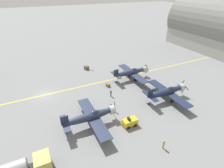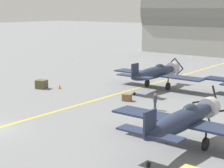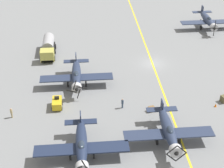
{
  "view_description": "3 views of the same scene",
  "coord_description": "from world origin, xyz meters",
  "px_view_note": "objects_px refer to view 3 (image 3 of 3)",
  "views": [
    {
      "loc": [
        36.88,
        -0.68,
        21.94
      ],
      "look_at": [
        6.94,
        13.88,
        3.01
      ],
      "focal_mm": 28.0,
      "sensor_mm": 36.0,
      "label": 1
    },
    {
      "loc": [
        25.76,
        -16.56,
        9.66
      ],
      "look_at": [
        3.64,
        11.2,
        2.49
      ],
      "focal_mm": 60.0,
      "sensor_mm": 36.0,
      "label": 2
    },
    {
      "loc": [
        12.88,
        59.95,
        33.45
      ],
      "look_at": [
        8.41,
        9.85,
        2.1
      ],
      "focal_mm": 60.0,
      "sensor_mm": 36.0,
      "label": 3
    }
  ],
  "objects_px": {
    "airplane_mid_right": "(76,75)",
    "ground_crew_inspecting": "(122,103)",
    "fuel_tanker": "(48,48)",
    "traffic_cone": "(216,105)",
    "airplane_far_right": "(81,145)",
    "supply_crate_mid_lane": "(152,109)",
    "airplane_far_center": "(168,130)",
    "tow_tractor": "(57,103)",
    "ground_crew_walking": "(11,113)",
    "airplane_near_left": "(208,20)"
  },
  "relations": [
    {
      "from": "ground_crew_inspecting",
      "to": "airplane_mid_right",
      "type": "bearing_deg",
      "value": -46.08
    },
    {
      "from": "fuel_tanker",
      "to": "tow_tractor",
      "type": "bearing_deg",
      "value": 97.28
    },
    {
      "from": "fuel_tanker",
      "to": "airplane_far_center",
      "type": "bearing_deg",
      "value": 122.54
    },
    {
      "from": "tow_tractor",
      "to": "ground_crew_walking",
      "type": "bearing_deg",
      "value": 16.83
    },
    {
      "from": "ground_crew_inspecting",
      "to": "airplane_far_right",
      "type": "bearing_deg",
      "value": 58.29
    },
    {
      "from": "airplane_near_left",
      "to": "supply_crate_mid_lane",
      "type": "xyz_separation_m",
      "value": [
        17.75,
        29.54,
        -1.63
      ]
    },
    {
      "from": "airplane_near_left",
      "to": "supply_crate_mid_lane",
      "type": "bearing_deg",
      "value": 64.03
    },
    {
      "from": "airplane_far_right",
      "to": "ground_crew_inspecting",
      "type": "xyz_separation_m",
      "value": [
        -6.39,
        -10.34,
        -1.12
      ]
    },
    {
      "from": "traffic_cone",
      "to": "tow_tractor",
      "type": "bearing_deg",
      "value": -4.71
    },
    {
      "from": "airplane_far_center",
      "to": "supply_crate_mid_lane",
      "type": "xyz_separation_m",
      "value": [
        0.88,
        -7.19,
        -1.63
      ]
    },
    {
      "from": "fuel_tanker",
      "to": "supply_crate_mid_lane",
      "type": "xyz_separation_m",
      "value": [
        -16.51,
        20.06,
        -1.13
      ]
    },
    {
      "from": "airplane_far_center",
      "to": "fuel_tanker",
      "type": "xyz_separation_m",
      "value": [
        17.39,
        -27.25,
        -0.5
      ]
    },
    {
      "from": "airplane_far_center",
      "to": "traffic_cone",
      "type": "bearing_deg",
      "value": -123.94
    },
    {
      "from": "airplane_far_center",
      "to": "traffic_cone",
      "type": "relative_size",
      "value": 21.82
    },
    {
      "from": "airplane_near_left",
      "to": "ground_crew_walking",
      "type": "distance_m",
      "value": 48.43
    },
    {
      "from": "ground_crew_inspecting",
      "to": "traffic_cone",
      "type": "bearing_deg",
      "value": 176.06
    },
    {
      "from": "airplane_far_center",
      "to": "supply_crate_mid_lane",
      "type": "bearing_deg",
      "value": -66.08
    },
    {
      "from": "ground_crew_walking",
      "to": "airplane_far_right",
      "type": "bearing_deg",
      "value": 137.27
    },
    {
      "from": "airplane_mid_right",
      "to": "traffic_cone",
      "type": "bearing_deg",
      "value": 168.51
    },
    {
      "from": "tow_tractor",
      "to": "supply_crate_mid_lane",
      "type": "xyz_separation_m",
      "value": [
        -14.23,
        2.26,
        -0.41
      ]
    },
    {
      "from": "airplane_far_right",
      "to": "traffic_cone",
      "type": "relative_size",
      "value": 21.82
    },
    {
      "from": "tow_tractor",
      "to": "airplane_far_right",
      "type": "bearing_deg",
      "value": 107.4
    },
    {
      "from": "airplane_mid_right",
      "to": "airplane_near_left",
      "type": "bearing_deg",
      "value": -134.33
    },
    {
      "from": "airplane_mid_right",
      "to": "airplane_near_left",
      "type": "height_order",
      "value": "airplane_near_left"
    },
    {
      "from": "fuel_tanker",
      "to": "ground_crew_walking",
      "type": "bearing_deg",
      "value": 77.73
    },
    {
      "from": "airplane_near_left",
      "to": "traffic_cone",
      "type": "relative_size",
      "value": 21.82
    },
    {
      "from": "ground_crew_inspecting",
      "to": "supply_crate_mid_lane",
      "type": "relative_size",
      "value": 1.81
    },
    {
      "from": "fuel_tanker",
      "to": "ground_crew_walking",
      "type": "distance_m",
      "value": 20.26
    },
    {
      "from": "airplane_mid_right",
      "to": "ground_crew_inspecting",
      "type": "bearing_deg",
      "value": 143.4
    },
    {
      "from": "traffic_cone",
      "to": "airplane_far_center",
      "type": "bearing_deg",
      "value": 39.11
    },
    {
      "from": "airplane_mid_right",
      "to": "airplane_far_right",
      "type": "relative_size",
      "value": 1.0
    },
    {
      "from": "airplane_far_center",
      "to": "supply_crate_mid_lane",
      "type": "relative_size",
      "value": 13.26
    },
    {
      "from": "airplane_far_right",
      "to": "tow_tractor",
      "type": "height_order",
      "value": "airplane_far_right"
    },
    {
      "from": "ground_crew_walking",
      "to": "traffic_cone",
      "type": "height_order",
      "value": "ground_crew_walking"
    },
    {
      "from": "airplane_mid_right",
      "to": "traffic_cone",
      "type": "height_order",
      "value": "airplane_mid_right"
    },
    {
      "from": "ground_crew_walking",
      "to": "supply_crate_mid_lane",
      "type": "xyz_separation_m",
      "value": [
        -20.81,
        0.27,
        -0.51
      ]
    },
    {
      "from": "airplane_mid_right",
      "to": "fuel_tanker",
      "type": "relative_size",
      "value": 1.5
    },
    {
      "from": "airplane_far_center",
      "to": "ground_crew_walking",
      "type": "xyz_separation_m",
      "value": [
        21.69,
        -7.46,
        -1.13
      ]
    },
    {
      "from": "ground_crew_walking",
      "to": "traffic_cone",
      "type": "distance_m",
      "value": 30.85
    },
    {
      "from": "airplane_far_center",
      "to": "airplane_mid_right",
      "type": "distance_m",
      "value": 19.69
    },
    {
      "from": "airplane_far_right",
      "to": "supply_crate_mid_lane",
      "type": "xyz_separation_m",
      "value": [
        -10.68,
        -9.09,
        -1.63
      ]
    },
    {
      "from": "fuel_tanker",
      "to": "supply_crate_mid_lane",
      "type": "height_order",
      "value": "fuel_tanker"
    },
    {
      "from": "fuel_tanker",
      "to": "traffic_cone",
      "type": "relative_size",
      "value": 14.55
    },
    {
      "from": "airplane_far_center",
      "to": "tow_tractor",
      "type": "distance_m",
      "value": 17.86
    },
    {
      "from": "airplane_far_right",
      "to": "tow_tractor",
      "type": "distance_m",
      "value": 11.95
    },
    {
      "from": "airplane_mid_right",
      "to": "airplane_far_right",
      "type": "bearing_deg",
      "value": 101.08
    },
    {
      "from": "fuel_tanker",
      "to": "traffic_cone",
      "type": "xyz_separation_m",
      "value": [
        -26.55,
        19.8,
        -1.24
      ]
    },
    {
      "from": "airplane_far_center",
      "to": "airplane_far_right",
      "type": "bearing_deg",
      "value": 26.28
    },
    {
      "from": "ground_crew_walking",
      "to": "airplane_far_center",
      "type": "bearing_deg",
      "value": 161.02
    },
    {
      "from": "airplane_far_center",
      "to": "fuel_tanker",
      "type": "height_order",
      "value": "airplane_far_center"
    }
  ]
}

